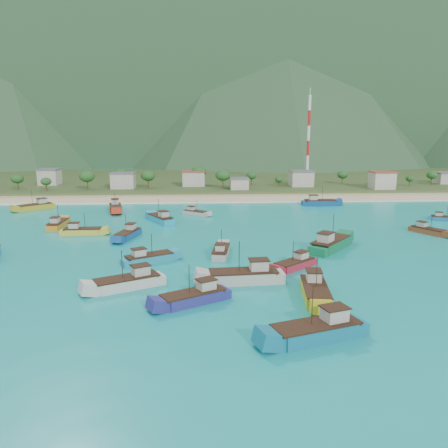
{
  "coord_description": "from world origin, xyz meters",
  "views": [
    {
      "loc": [
        -0.05,
        -85.17,
        24.81
      ],
      "look_at": [
        5.68,
        18.0,
        3.0
      ],
      "focal_mm": 35.0,
      "sensor_mm": 36.0,
      "label": 1
    }
  ],
  "objects": [
    {
      "name": "boat_10",
      "position": [
        -1.03,
        -24.12,
        0.78
      ],
      "size": [
        11.08,
        8.1,
        6.43
      ],
      "rotation": [
        0.0,
        0.0,
        2.08
      ],
      "color": "navy",
      "rests_on": "ground"
    },
    {
      "name": "boat_22",
      "position": [
        41.16,
        61.78,
        0.88
      ],
      "size": [
        11.87,
        3.65,
        6.99
      ],
      "rotation": [
        0.0,
        0.0,
        4.7
      ],
      "color": "navy",
      "rests_on": "ground"
    },
    {
      "name": "boat_11",
      "position": [
        56.63,
        17.91,
        0.61
      ],
      "size": [
        6.89,
        9.47,
        5.49
      ],
      "rotation": [
        0.0,
        0.0,
        3.64
      ],
      "color": "brown",
      "rests_on": "ground"
    },
    {
      "name": "boat_20",
      "position": [
        17.35,
        -22.96,
        0.88
      ],
      "size": [
        5.03,
        12.19,
        6.99
      ],
      "rotation": [
        0.0,
        0.0,
        3.01
      ],
      "color": "gold",
      "rests_on": "ground"
    },
    {
      "name": "beach",
      "position": [
        0.0,
        79.0,
        0.0
      ],
      "size": [
        400.0,
        18.0,
        1.2
      ],
      "primitive_type": "cube",
      "color": "beige",
      "rests_on": "ground"
    },
    {
      "name": "boat_13",
      "position": [
        17.47,
        -8.3,
        0.65
      ],
      "size": [
        9.35,
        8.3,
        5.73
      ],
      "rotation": [
        0.0,
        0.0,
        2.25
      ],
      "color": "#A91F31",
      "rests_on": "ground"
    },
    {
      "name": "boat_16",
      "position": [
        -37.82,
        30.26,
        0.73
      ],
      "size": [
        3.12,
        10.5,
        6.2
      ],
      "rotation": [
        0.0,
        0.0,
        0.0
      ],
      "color": "orange",
      "rests_on": "ground"
    },
    {
      "name": "vegetation",
      "position": [
        -3.87,
        102.82,
        5.41
      ],
      "size": [
        273.0,
        25.99,
        9.21
      ],
      "color": "#235623",
      "rests_on": "ground"
    },
    {
      "name": "radio_tower",
      "position": [
        47.92,
        108.0,
        21.06
      ],
      "size": [
        1.2,
        1.2,
        38.93
      ],
      "color": "red",
      "rests_on": "ground"
    },
    {
      "name": "boat_7",
      "position": [
        -11.26,
        35.83,
        0.84
      ],
      "size": [
        8.71,
        11.67,
        6.81
      ],
      "rotation": [
        0.0,
        0.0,
        0.52
      ],
      "color": "#1D98BC",
      "rests_on": "ground"
    },
    {
      "name": "surf_line",
      "position": [
        0.0,
        69.5,
        0.0
      ],
      "size": [
        400.0,
        2.5,
        0.08
      ],
      "primitive_type": "cube",
      "color": "white",
      "rests_on": "ground"
    },
    {
      "name": "boat_19",
      "position": [
        4.13,
        1.15,
        0.65
      ],
      "size": [
        4.28,
        10.0,
        5.72
      ],
      "rotation": [
        0.0,
        0.0,
        6.13
      ],
      "color": "#A39C93",
      "rests_on": "ground"
    },
    {
      "name": "boat_1",
      "position": [
        27.88,
        4.35,
        1.07
      ],
      "size": [
        11.92,
        13.0,
        8.07
      ],
      "rotation": [
        0.0,
        0.0,
        5.58
      ],
      "color": "#106A40",
      "rests_on": "ground"
    },
    {
      "name": "mountains",
      "position": [
        -18.31,
        403.81,
        106.83
      ],
      "size": [
        1520.0,
        440.0,
        260.0
      ],
      "color": "slate",
      "rests_on": "ground"
    },
    {
      "name": "land",
      "position": [
        0.0,
        140.0,
        0.0
      ],
      "size": [
        400.0,
        110.0,
        2.4
      ],
      "primitive_type": "cube",
      "color": "#385123",
      "rests_on": "ground"
    },
    {
      "name": "boat_14",
      "position": [
        -29.26,
        21.56,
        0.69
      ],
      "size": [
        10.17,
        3.22,
        5.97
      ],
      "rotation": [
        0.0,
        0.0,
        4.74
      ],
      "color": "gold",
      "rests_on": "ground"
    },
    {
      "name": "boat_21",
      "position": [
        -17.43,
        17.56,
        0.72
      ],
      "size": [
        5.54,
        10.78,
        6.11
      ],
      "rotation": [
        0.0,
        0.0,
        2.89
      ],
      "color": "#164C8A",
      "rests_on": "ground"
    },
    {
      "name": "ground",
      "position": [
        0.0,
        0.0,
        0.0
      ],
      "size": [
        600.0,
        600.0,
        0.0
      ],
      "primitive_type": "plane",
      "color": "#0B7B83",
      "rests_on": "ground"
    },
    {
      "name": "boat_25",
      "position": [
        7.33,
        -15.67,
        0.99
      ],
      "size": [
        13.09,
        4.71,
        7.59
      ],
      "rotation": [
        0.0,
        0.0,
        1.64
      ],
      "color": "#B8B4A7",
      "rests_on": "ground"
    },
    {
      "name": "boat_17",
      "position": [
        -27.13,
        54.09,
        0.9
      ],
      "size": [
        6.05,
        12.51,
        7.11
      ],
      "rotation": [
        0.0,
        0.0,
        3.36
      ],
      "color": "#B73018",
      "rests_on": "ground"
    },
    {
      "name": "boat_23",
      "position": [
        -11.81,
        -17.19,
        0.85
      ],
      "size": [
        11.88,
        8.28,
        6.84
      ],
      "rotation": [
        0.0,
        0.0,
        2.04
      ],
      "color": "beige",
      "rests_on": "ground"
    },
    {
      "name": "boat_15",
      "position": [
        -1.55,
        46.42,
        0.52
      ],
      "size": [
        8.27,
        7.21,
        5.03
      ],
      "rotation": [
        0.0,
        0.0,
        4.05
      ],
      "color": "#B9B1A8",
      "rests_on": "ground"
    },
    {
      "name": "boat_9",
      "position": [
        -10.21,
        -3.16,
        0.7
      ],
      "size": [
        10.41,
        7.56,
        6.04
      ],
      "rotation": [
        0.0,
        0.0,
        5.21
      ],
      "color": "teal",
      "rests_on": "ground"
    },
    {
      "name": "boat_2",
      "position": [
        69.85,
        33.79,
        0.46
      ],
      "size": [
        8.23,
        5.48,
        4.72
      ],
      "rotation": [
        0.0,
        0.0,
        4.28
      ],
      "color": "#1A689F",
      "rests_on": "ground"
    },
    {
      "name": "boat_24",
      "position": [
        14.16,
        -36.47,
        0.94
      ],
      "size": [
        12.93,
        7.33,
        7.33
      ],
      "rotation": [
        0.0,
        0.0,
        1.89
      ],
      "color": "#0F6E8D",
      "rests_on": "ground"
    },
    {
      "name": "boat_5",
      "position": [
        -53.67,
        58.31,
        0.85
      ],
      "size": [
        10.97,
        10.23,
        6.85
      ],
      "rotation": [
        0.0,
        0.0,
        2.29
      ],
      "color": "#AF9C22",
      "rests_on": "ground"
    },
    {
      "name": "village",
      "position": [
        7.93,
        103.04,
        4.62
      ],
      "size": [
        223.57,
        31.26,
        6.74
      ],
      "color": "beige",
      "rests_on": "ground"
    }
  ]
}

